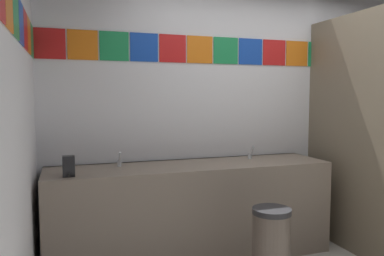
{
  "coord_description": "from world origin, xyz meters",
  "views": [
    {
      "loc": [
        -1.79,
        -2.03,
        1.47
      ],
      "look_at": [
        -0.82,
        0.87,
        1.21
      ],
      "focal_mm": 35.51,
      "sensor_mm": 36.0,
      "label": 1
    }
  ],
  "objects": [
    {
      "name": "toilet",
      "position": [
        1.32,
        1.11,
        0.3
      ],
      "size": [
        0.39,
        0.49,
        0.74
      ],
      "color": "white",
      "rests_on": "ground_plane"
    },
    {
      "name": "trash_bin",
      "position": [
        -0.37,
        0.36,
        0.32
      ],
      "size": [
        0.29,
        0.29,
        0.64
      ],
      "color": "brown",
      "rests_on": "ground_plane"
    },
    {
      "name": "faucet_left",
      "position": [
        -1.36,
        1.25,
        0.91
      ],
      "size": [
        0.04,
        0.1,
        0.14
      ],
      "color": "silver",
      "rests_on": "vanity_counter"
    },
    {
      "name": "soap_dispenser",
      "position": [
        -1.78,
        0.97,
        0.93
      ],
      "size": [
        0.09,
        0.09,
        0.16
      ],
      "color": "black",
      "rests_on": "vanity_counter"
    },
    {
      "name": "faucet_right",
      "position": [
        -0.09,
        1.25,
        0.91
      ],
      "size": [
        0.04,
        0.1,
        0.14
      ],
      "color": "silver",
      "rests_on": "vanity_counter"
    },
    {
      "name": "vanity_counter",
      "position": [
        -0.72,
        1.16,
        0.43
      ],
      "size": [
        2.53,
        0.61,
        0.85
      ],
      "color": "gray",
      "rests_on": "ground_plane"
    },
    {
      "name": "wall_back",
      "position": [
        0.0,
        1.51,
        1.43
      ],
      "size": [
        4.08,
        0.09,
        2.85
      ],
      "color": "silver",
      "rests_on": "ground_plane"
    },
    {
      "name": "wall_side",
      "position": [
        -2.08,
        0.0,
        1.43
      ],
      "size": [
        0.09,
        2.94,
        2.85
      ],
      "color": "silver",
      "rests_on": "ground_plane"
    }
  ]
}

